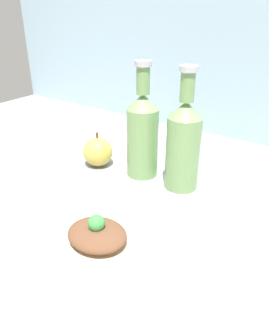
% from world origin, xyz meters
% --- Properties ---
extents(ground_plane, '(1.80, 1.10, 0.04)m').
position_xyz_m(ground_plane, '(0.00, 0.00, -0.02)').
color(ground_plane, gray).
extents(wall_backsplash, '(1.80, 0.03, 0.80)m').
position_xyz_m(wall_backsplash, '(0.00, 0.54, 0.40)').
color(wall_backsplash, '#9EBCCC').
rests_on(wall_backsplash, ground_plane).
extents(plate, '(0.27, 0.27, 0.02)m').
position_xyz_m(plate, '(0.09, -0.14, 0.01)').
color(plate, silver).
rests_on(plate, ground_plane).
extents(plated_food, '(0.19, 0.19, 0.06)m').
position_xyz_m(plated_food, '(0.09, -0.14, 0.03)').
color(plated_food, beige).
rests_on(plated_food, plate).
extents(cider_bottle_left, '(0.08, 0.08, 0.28)m').
position_xyz_m(cider_bottle_left, '(-0.01, 0.15, 0.11)').
color(cider_bottle_left, '#729E5B').
rests_on(cider_bottle_left, ground_plane).
extents(cider_bottle_right, '(0.08, 0.08, 0.28)m').
position_xyz_m(cider_bottle_right, '(0.10, 0.15, 0.11)').
color(cider_bottle_right, '#729E5B').
rests_on(cider_bottle_right, ground_plane).
extents(apple, '(0.08, 0.08, 0.09)m').
position_xyz_m(apple, '(-0.14, 0.12, 0.04)').
color(apple, gold).
rests_on(apple, ground_plane).
extents(napkin, '(0.19, 0.14, 0.01)m').
position_xyz_m(napkin, '(0.32, -0.18, 0.00)').
color(napkin, beige).
rests_on(napkin, ground_plane).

